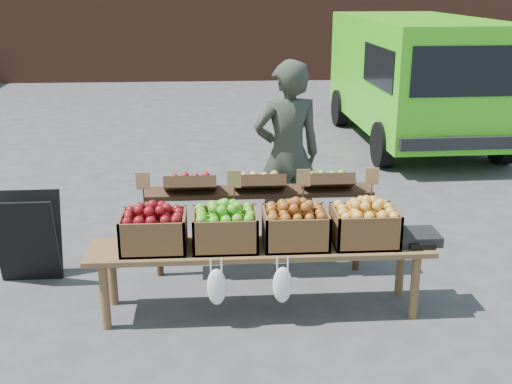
{
  "coord_description": "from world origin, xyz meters",
  "views": [
    {
      "loc": [
        -0.27,
        -4.21,
        2.55
      ],
      "look_at": [
        0.08,
        0.93,
        0.85
      ],
      "focal_mm": 45.0,
      "sensor_mm": 36.0,
      "label": 1
    }
  ],
  "objects_px": {
    "delivery_van": "(415,82)",
    "weighing_scale": "(417,237)",
    "back_table": "(259,219)",
    "display_bench": "(260,278)",
    "crate_golden_apples": "(154,232)",
    "crate_russet_pears": "(225,230)",
    "vendor": "(287,156)",
    "crate_red_apples": "(295,228)",
    "crate_green_apples": "(365,226)",
    "chalkboard_sign": "(29,238)"
  },
  "relations": [
    {
      "from": "delivery_van",
      "to": "weighing_scale",
      "type": "height_order",
      "value": "delivery_van"
    },
    {
      "from": "back_table",
      "to": "display_bench",
      "type": "bearing_deg",
      "value": -93.35
    },
    {
      "from": "display_bench",
      "to": "weighing_scale",
      "type": "distance_m",
      "value": 1.29
    },
    {
      "from": "crate_golden_apples",
      "to": "crate_russet_pears",
      "type": "height_order",
      "value": "same"
    },
    {
      "from": "vendor",
      "to": "crate_red_apples",
      "type": "bearing_deg",
      "value": 76.11
    },
    {
      "from": "weighing_scale",
      "to": "back_table",
      "type": "bearing_deg",
      "value": 149.2
    },
    {
      "from": "crate_russet_pears",
      "to": "crate_red_apples",
      "type": "bearing_deg",
      "value": 0.0
    },
    {
      "from": "vendor",
      "to": "crate_green_apples",
      "type": "bearing_deg",
      "value": 98.51
    },
    {
      "from": "vendor",
      "to": "display_bench",
      "type": "distance_m",
      "value": 1.55
    },
    {
      "from": "crate_golden_apples",
      "to": "back_table",
      "type": "bearing_deg",
      "value": 39.7
    },
    {
      "from": "back_table",
      "to": "crate_golden_apples",
      "type": "bearing_deg",
      "value": -140.3
    },
    {
      "from": "back_table",
      "to": "crate_russet_pears",
      "type": "height_order",
      "value": "back_table"
    },
    {
      "from": "chalkboard_sign",
      "to": "crate_golden_apples",
      "type": "relative_size",
      "value": 1.6
    },
    {
      "from": "crate_golden_apples",
      "to": "crate_red_apples",
      "type": "bearing_deg",
      "value": 0.0
    },
    {
      "from": "crate_golden_apples",
      "to": "crate_russet_pears",
      "type": "distance_m",
      "value": 0.55
    },
    {
      "from": "chalkboard_sign",
      "to": "delivery_van",
      "type": "bearing_deg",
      "value": 43.78
    },
    {
      "from": "delivery_van",
      "to": "back_table",
      "type": "xyz_separation_m",
      "value": [
        -2.87,
        -4.82,
        -0.48
      ]
    },
    {
      "from": "delivery_van",
      "to": "crate_red_apples",
      "type": "height_order",
      "value": "delivery_van"
    },
    {
      "from": "crate_golden_apples",
      "to": "crate_red_apples",
      "type": "distance_m",
      "value": 1.1
    },
    {
      "from": "vendor",
      "to": "back_table",
      "type": "relative_size",
      "value": 0.89
    },
    {
      "from": "crate_russet_pears",
      "to": "crate_green_apples",
      "type": "bearing_deg",
      "value": 0.0
    },
    {
      "from": "crate_green_apples",
      "to": "weighing_scale",
      "type": "bearing_deg",
      "value": 0.0
    },
    {
      "from": "crate_russet_pears",
      "to": "weighing_scale",
      "type": "xyz_separation_m",
      "value": [
        1.52,
        0.0,
        -0.1
      ]
    },
    {
      "from": "back_table",
      "to": "crate_red_apples",
      "type": "xyz_separation_m",
      "value": [
        0.23,
        -0.72,
        0.19
      ]
    },
    {
      "from": "chalkboard_sign",
      "to": "back_table",
      "type": "bearing_deg",
      "value": -0.65
    },
    {
      "from": "weighing_scale",
      "to": "crate_red_apples",
      "type": "bearing_deg",
      "value": 180.0
    },
    {
      "from": "chalkboard_sign",
      "to": "crate_russet_pears",
      "type": "height_order",
      "value": "crate_russet_pears"
    },
    {
      "from": "delivery_van",
      "to": "display_bench",
      "type": "relative_size",
      "value": 1.66
    },
    {
      "from": "crate_golden_apples",
      "to": "crate_green_apples",
      "type": "height_order",
      "value": "same"
    },
    {
      "from": "vendor",
      "to": "crate_golden_apples",
      "type": "distance_m",
      "value": 1.82
    },
    {
      "from": "back_table",
      "to": "crate_red_apples",
      "type": "relative_size",
      "value": 4.2
    },
    {
      "from": "vendor",
      "to": "weighing_scale",
      "type": "xyz_separation_m",
      "value": [
        0.89,
        -1.36,
        -0.32
      ]
    },
    {
      "from": "chalkboard_sign",
      "to": "back_table",
      "type": "distance_m",
      "value": 2.04
    },
    {
      "from": "crate_green_apples",
      "to": "back_table",
      "type": "bearing_deg",
      "value": 137.39
    },
    {
      "from": "chalkboard_sign",
      "to": "vendor",
      "type": "bearing_deg",
      "value": 14.62
    },
    {
      "from": "crate_golden_apples",
      "to": "crate_red_apples",
      "type": "relative_size",
      "value": 1.0
    },
    {
      "from": "vendor",
      "to": "crate_golden_apples",
      "type": "xyz_separation_m",
      "value": [
        -1.19,
        -1.36,
        -0.22
      ]
    },
    {
      "from": "crate_red_apples",
      "to": "delivery_van",
      "type": "bearing_deg",
      "value": 64.52
    },
    {
      "from": "vendor",
      "to": "crate_red_apples",
      "type": "xyz_separation_m",
      "value": [
        -0.09,
        -1.36,
        -0.22
      ]
    },
    {
      "from": "crate_red_apples",
      "to": "chalkboard_sign",
      "type": "bearing_deg",
      "value": 162.45
    },
    {
      "from": "crate_red_apples",
      "to": "display_bench",
      "type": "bearing_deg",
      "value": 180.0
    },
    {
      "from": "crate_red_apples",
      "to": "crate_golden_apples",
      "type": "bearing_deg",
      "value": 180.0
    },
    {
      "from": "display_bench",
      "to": "weighing_scale",
      "type": "height_order",
      "value": "weighing_scale"
    },
    {
      "from": "vendor",
      "to": "crate_green_apples",
      "type": "relative_size",
      "value": 3.72
    },
    {
      "from": "vendor",
      "to": "chalkboard_sign",
      "type": "bearing_deg",
      "value": 5.19
    },
    {
      "from": "crate_golden_apples",
      "to": "delivery_van",
      "type": "bearing_deg",
      "value": 55.98
    },
    {
      "from": "display_bench",
      "to": "chalkboard_sign",
      "type": "bearing_deg",
      "value": 160.21
    },
    {
      "from": "vendor",
      "to": "chalkboard_sign",
      "type": "xyz_separation_m",
      "value": [
        -2.36,
        -0.65,
        -0.53
      ]
    },
    {
      "from": "delivery_van",
      "to": "chalkboard_sign",
      "type": "bearing_deg",
      "value": -136.98
    },
    {
      "from": "back_table",
      "to": "display_bench",
      "type": "relative_size",
      "value": 0.78
    }
  ]
}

